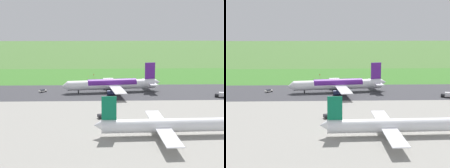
# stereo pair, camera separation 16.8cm
# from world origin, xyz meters

# --- Properties ---
(ground_plane) EXTENTS (800.00, 800.00, 0.00)m
(ground_plane) POSITION_xyz_m (0.00, 0.00, 0.00)
(ground_plane) COLOR #477233
(runway_asphalt) EXTENTS (600.00, 40.08, 0.06)m
(runway_asphalt) POSITION_xyz_m (0.00, 0.00, 0.03)
(runway_asphalt) COLOR #38383D
(runway_asphalt) RESTS_ON ground
(apron_concrete) EXTENTS (440.00, 110.00, 0.05)m
(apron_concrete) POSITION_xyz_m (0.00, 73.67, 0.03)
(apron_concrete) COLOR gray
(apron_concrete) RESTS_ON ground
(grass_verge_foreground) EXTENTS (600.00, 80.00, 0.04)m
(grass_verge_foreground) POSITION_xyz_m (0.00, -45.86, 0.02)
(grass_verge_foreground) COLOR #3C782B
(grass_verge_foreground) RESTS_ON ground
(airliner_main) EXTENTS (54.11, 44.41, 15.88)m
(airliner_main) POSITION_xyz_m (-0.35, -0.05, 4.35)
(airliner_main) COLOR white
(airliner_main) RESTS_ON ground
(airliner_parked_mid) EXTENTS (48.94, 39.97, 14.30)m
(airliner_parked_mid) POSITION_xyz_m (-15.42, 71.14, 3.91)
(airliner_parked_mid) COLOR white
(airliner_parked_mid) RESTS_ON ground
(service_truck_baggage) EXTENTS (6.22, 4.08, 2.65)m
(service_truck_baggage) POSITION_xyz_m (4.28, 48.92, 1.40)
(service_truck_baggage) COLOR black
(service_truck_baggage) RESTS_ON ground
(service_truck_fuel) EXTENTS (6.22, 4.11, 2.65)m
(service_truck_fuel) POSITION_xyz_m (-55.20, 14.45, 1.40)
(service_truck_fuel) COLOR black
(service_truck_fuel) RESTS_ON ground
(service_car_ops) EXTENTS (4.27, 4.22, 1.62)m
(service_car_ops) POSITION_xyz_m (37.75, -0.98, 0.84)
(service_car_ops) COLOR silver
(service_car_ops) RESTS_ON ground
(no_stopping_sign) EXTENTS (0.60, 0.10, 2.84)m
(no_stopping_sign) POSITION_xyz_m (10.75, -42.28, 1.68)
(no_stopping_sign) COLOR slate
(no_stopping_sign) RESTS_ON ground
(traffic_cone_orange) EXTENTS (0.40, 0.40, 0.55)m
(traffic_cone_orange) POSITION_xyz_m (14.32, -48.54, 0.28)
(traffic_cone_orange) COLOR orange
(traffic_cone_orange) RESTS_ON ground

